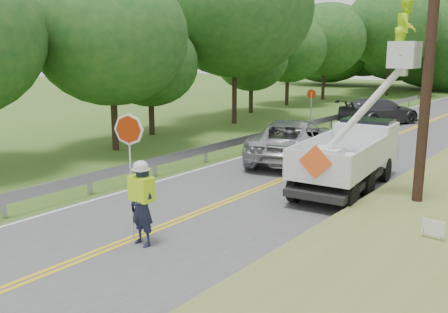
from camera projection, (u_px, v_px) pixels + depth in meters
The scene contains 10 objects.
ground at pixel (58, 269), 10.88m from camera, with size 140.00×140.00×0.00m, color #425E21.
road at pixel (335, 159), 21.70m from camera, with size 7.20×96.00×0.03m.
guardrail at pixel (269, 134), 24.68m from camera, with size 0.18×48.00×0.77m.
treeline_left at pixel (308, 30), 39.06m from camera, with size 11.94×54.81×11.67m.
flagger at pixel (142, 200), 11.94m from camera, with size 1.20×0.51×3.22m.
bucket_truck at pixel (358, 146), 17.23m from camera, with size 3.66×6.33×6.14m.
suv_silver at pixel (292, 140), 21.23m from camera, with size 2.96×6.41×1.78m, color #A1A2A8.
suv_darkgrey at pixel (379, 111), 31.47m from camera, with size 2.35×5.78×1.68m, color #35363C.
stop_sign_permanent at pixel (311, 104), 27.87m from camera, with size 0.54×0.12×2.53m.
yard_sign at pixel (433, 229), 11.73m from camera, with size 0.54×0.07×0.78m.
Camera 1 is at (9.09, -5.74, 4.75)m, focal length 39.54 mm.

